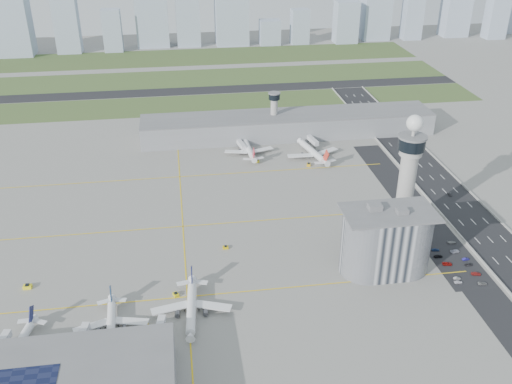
{
  "coord_description": "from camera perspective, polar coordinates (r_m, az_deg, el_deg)",
  "views": [
    {
      "loc": [
        -39.21,
        -231.61,
        157.53
      ],
      "look_at": [
        0.0,
        35.0,
        15.0
      ],
      "focal_mm": 40.0,
      "sensor_mm": 36.0,
      "label": 1
    }
  ],
  "objects": [
    {
      "name": "skyline_bldg_4",
      "position": [
        679.62,
        -23.1,
        14.95
      ],
      "size": [
        35.81,
        28.65,
        60.36
      ],
      "primitive_type": "cube",
      "color": "#9EADC1",
      "rests_on": "ground"
    },
    {
      "name": "ground",
      "position": [
        282.84,
        1.04,
        -5.98
      ],
      "size": [
        1000.0,
        1000.0,
        0.0
      ],
      "primitive_type": "plane",
      "color": "gray"
    },
    {
      "name": "skyline_bldg_5",
      "position": [
        672.2,
        -18.44,
        15.89
      ],
      "size": [
        25.49,
        20.39,
        66.89
      ],
      "primitive_type": "cube",
      "color": "#9EADC1",
      "rests_on": "ground"
    },
    {
      "name": "car_lot_5",
      "position": [
        303.46,
        16.87,
        -4.61
      ],
      "size": [
        3.85,
        1.36,
        1.27
      ],
      "primitive_type": "imported",
      "rotation": [
        0.0,
        0.0,
        1.57
      ],
      "color": "white",
      "rests_on": "ground"
    },
    {
      "name": "car_hw_4",
      "position": [
        465.8,
        10.53,
        7.71
      ],
      "size": [
        1.54,
        3.71,
        1.26
      ],
      "primitive_type": "imported",
      "rotation": [
        0.0,
        0.0,
        -0.01
      ],
      "color": "gray",
      "rests_on": "ground"
    },
    {
      "name": "highway",
      "position": [
        319.73,
        21.88,
        -3.87
      ],
      "size": [
        28.0,
        500.0,
        0.1
      ],
      "primitive_type": "cube",
      "color": "black",
      "rests_on": "ground"
    },
    {
      "name": "landside_road",
      "position": [
        301.02,
        18.6,
        -5.32
      ],
      "size": [
        18.0,
        260.0,
        0.08
      ],
      "primitive_type": "cube",
      "color": "black",
      "rests_on": "ground"
    },
    {
      "name": "car_hw_2",
      "position": [
        419.02,
        14.83,
        4.92
      ],
      "size": [
        2.08,
        4.29,
        1.18
      ],
      "primitive_type": "imported",
      "rotation": [
        0.0,
        0.0,
        0.03
      ],
      "color": "navy",
      "rests_on": "ground"
    },
    {
      "name": "skyline_bldg_14",
      "position": [
        727.15,
        15.46,
        17.18
      ],
      "size": [
        21.59,
        17.28,
        68.75
      ],
      "primitive_type": "cube",
      "color": "#9EADC1",
      "rests_on": "ground"
    },
    {
      "name": "car_lot_2",
      "position": [
        287.88,
        18.58,
        -6.82
      ],
      "size": [
        4.91,
        2.88,
        1.28
      ],
      "primitive_type": "imported",
      "rotation": [
        0.0,
        0.0,
        1.4
      ],
      "color": "#A0120E",
      "rests_on": "ground"
    },
    {
      "name": "car_lot_0",
      "position": [
        277.2,
        19.58,
        -8.48
      ],
      "size": [
        3.86,
        2.0,
        1.26
      ],
      "primitive_type": "imported",
      "rotation": [
        0.0,
        0.0,
        1.43
      ],
      "color": "white",
      "rests_on": "ground"
    },
    {
      "name": "skyline_bldg_9",
      "position": [
        679.43,
        -2.46,
        17.12
      ],
      "size": [
        36.96,
        29.57,
        62.11
      ],
      "primitive_type": "cube",
      "color": "#9EADC1",
      "rests_on": "ground"
    },
    {
      "name": "airplane_far_a",
      "position": [
        385.47,
        -0.73,
        4.65
      ],
      "size": [
        35.4,
        41.02,
        11.04
      ],
      "primitive_type": null,
      "rotation": [
        0.0,
        0.0,
        1.62
      ],
      "color": "white",
      "rests_on": "ground"
    },
    {
      "name": "skyline_bldg_13",
      "position": [
        716.64,
        11.95,
        17.92
      ],
      "size": [
        32.26,
        25.81,
        81.2
      ],
      "primitive_type": "cube",
      "color": "#9EADC1",
      "rests_on": "ground"
    },
    {
      "name": "car_lot_3",
      "position": [
        292.14,
        17.77,
        -6.13
      ],
      "size": [
        4.56,
        2.17,
        1.28
      ],
      "primitive_type": "imported",
      "rotation": [
        0.0,
        0.0,
        1.66
      ],
      "color": "black",
      "rests_on": "ground"
    },
    {
      "name": "tug_3",
      "position": [
        285.06,
        -3.07,
        -5.52
      ],
      "size": [
        2.84,
        1.99,
        1.62
      ],
      "primitive_type": null,
      "rotation": [
        0.0,
        0.0,
        1.55
      ],
      "color": "#D1AF09",
      "rests_on": "ground"
    },
    {
      "name": "car_lot_8",
      "position": [
        290.8,
        20.49,
        -6.8
      ],
      "size": [
        3.7,
        1.55,
        1.25
      ],
      "primitive_type": "imported",
      "rotation": [
        0.0,
        0.0,
        1.55
      ],
      "color": "#2B2A2E",
      "rests_on": "ground"
    },
    {
      "name": "skyline_bldg_11",
      "position": [
        685.4,
        4.41,
        16.18
      ],
      "size": [
        20.22,
        16.18,
        38.97
      ],
      "primitive_type": "cube",
      "color": "#9EADC1",
      "rests_on": "ground"
    },
    {
      "name": "secondary_tower",
      "position": [
        411.9,
        1.82,
        8.18
      ],
      "size": [
        8.6,
        8.6,
        31.9
      ],
      "color": "#ADAAA5",
      "rests_on": "ground"
    },
    {
      "name": "runway",
      "position": [
        518.48,
        -5.94,
        10.05
      ],
      "size": [
        480.0,
        22.0,
        0.1
      ],
      "primitive_type": "cube",
      "color": "black",
      "rests_on": "ground"
    },
    {
      "name": "car_lot_11",
      "position": [
        305.13,
        18.99,
        -4.78
      ],
      "size": [
        4.36,
        2.28,
        1.21
      ],
      "primitive_type": "imported",
      "rotation": [
        0.0,
        0.0,
        1.43
      ],
      "color": "gray",
      "rests_on": "ground"
    },
    {
      "name": "grass_strip_1",
      "position": [
        554.78,
        -6.16,
        11.22
      ],
      "size": [
        480.0,
        60.0,
        0.08
      ],
      "primitive_type": "cube",
      "color": "#445829",
      "rests_on": "ground"
    },
    {
      "name": "car_lot_10",
      "position": [
        298.56,
        19.28,
        -5.6
      ],
      "size": [
        4.92,
        2.89,
        1.28
      ],
      "primitive_type": "imported",
      "rotation": [
        0.0,
        0.0,
        1.74
      ],
      "color": "#B7B8C9",
      "rests_on": "ground"
    },
    {
      "name": "control_tower",
      "position": [
        291.18,
        14.97,
        1.99
      ],
      "size": [
        14.0,
        14.0,
        64.5
      ],
      "color": "#ADAAA5",
      "rests_on": "ground"
    },
    {
      "name": "car_lot_6",
      "position": [
        280.26,
        21.71,
        -8.49
      ],
      "size": [
        4.35,
        2.55,
        1.14
      ],
      "primitive_type": "imported",
      "rotation": [
        0.0,
        0.0,
        1.4
      ],
      "color": "gray",
      "rests_on": "ground"
    },
    {
      "name": "airplane_near_b",
      "position": [
        241.39,
        -14.36,
        -12.37
      ],
      "size": [
        32.24,
        37.31,
        10.01
      ],
      "primitive_type": null,
      "rotation": [
        0.0,
        0.0,
        -1.52
      ],
      "color": "white",
      "rests_on": "ground"
    },
    {
      "name": "car_lot_7",
      "position": [
        285.53,
        21.16,
        -7.62
      ],
      "size": [
        4.72,
        2.51,
        1.3
      ],
      "primitive_type": "imported",
      "rotation": [
        0.0,
        0.0,
        1.41
      ],
      "color": "maroon",
      "rests_on": "ground"
    },
    {
      "name": "car_lot_1",
      "position": [
        279.61,
        19.46,
        -8.13
      ],
      "size": [
        3.47,
        1.31,
        1.13
      ],
      "primitive_type": "imported",
      "rotation": [
        0.0,
        0.0,
        1.6
      ],
      "color": "gray",
      "rests_on": "ground"
    },
    {
      "name": "skyline_bldg_17",
      "position": [
        807.29,
        24.21,
        15.79
      ],
      "size": [
        22.64,
        18.11,
        41.06
      ],
      "primitive_type": "cube",
      "color": "#9EADC1",
      "rests_on": "ground"
    },
    {
      "name": "airplane_far_b",
      "position": [
        382.48,
        5.69,
        4.4
      ],
      "size": [
        45.54,
        50.42,
        12.12
      ],
      "primitive_type": null,
      "rotation": [
        0.0,
        0.0,
        1.8
      ],
      "color": "white",
      "rests_on": "ground"
    },
    {
      "name": "grass_strip_2",
      "position": [
        631.86,
        -6.53,
        13.27
      ],
      "size": [
        480.0,
        70.0,
        0.08
      ],
      "primitive_type": "cube",
      "color": "#395227",
      "rests_on": "ground"
    },
    {
      "name": "taxiway_line_h_2",
      "position": [
        358.12,
        -7.64,
        1.51
      ],
      "size": [
        260.0,
        0.6,
        0.01
      ],
      "primitive_type": "cube",
      "color": "yellow",
      "rests_on": "ground"
    },
    {
      "name": "barrier_right",
      "position": [
        326.45,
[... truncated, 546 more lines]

